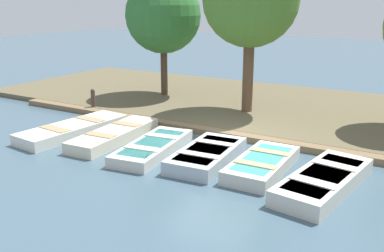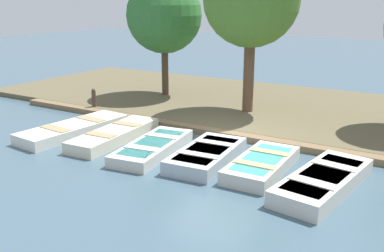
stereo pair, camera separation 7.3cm
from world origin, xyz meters
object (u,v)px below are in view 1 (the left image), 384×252
at_px(rowboat_5, 324,181).
at_px(rowboat_2, 153,147).
at_px(rowboat_0, 73,129).
at_px(rowboat_3, 207,155).
at_px(rowboat_1, 115,135).
at_px(park_tree_far_left, 163,16).
at_px(rowboat_4, 262,164).
at_px(mooring_post_near, 93,100).

bearing_deg(rowboat_5, rowboat_2, -81.89).
bearing_deg(rowboat_2, rowboat_5, 82.09).
bearing_deg(rowboat_0, rowboat_3, 95.70).
xyz_separation_m(rowboat_1, park_tree_far_left, (-5.46, -1.90, 3.26)).
bearing_deg(rowboat_4, park_tree_far_left, -130.91).
relative_size(rowboat_5, park_tree_far_left, 0.67).
xyz_separation_m(rowboat_1, rowboat_2, (0.30, 1.62, -0.02)).
xyz_separation_m(rowboat_0, mooring_post_near, (-2.46, -1.45, 0.27)).
xyz_separation_m(rowboat_4, rowboat_5, (0.28, 1.56, 0.02)).
relative_size(rowboat_0, rowboat_3, 1.33).
bearing_deg(rowboat_1, rowboat_4, 86.17).
xyz_separation_m(rowboat_0, rowboat_2, (0.12, 3.12, -0.02)).
bearing_deg(rowboat_0, mooring_post_near, -144.07).
relative_size(rowboat_1, park_tree_far_left, 0.68).
distance_m(rowboat_4, rowboat_5, 1.58).
relative_size(rowboat_2, rowboat_4, 1.18).
bearing_deg(rowboat_0, rowboat_5, 94.41).
distance_m(rowboat_0, rowboat_5, 7.74).
bearing_deg(rowboat_2, rowboat_0, -100.02).
bearing_deg(rowboat_4, mooring_post_near, -107.86).
xyz_separation_m(rowboat_2, rowboat_3, (-0.15, 1.61, 0.03)).
bearing_deg(rowboat_0, rowboat_4, 96.78).
distance_m(rowboat_1, mooring_post_near, 3.73).
bearing_deg(rowboat_2, rowboat_1, -108.49).
distance_m(rowboat_0, park_tree_far_left, 6.53).
distance_m(rowboat_0, rowboat_2, 3.12).
height_order(rowboat_0, rowboat_1, rowboat_1).
relative_size(rowboat_3, park_tree_far_left, 0.56).
relative_size(rowboat_0, rowboat_4, 1.39).
xyz_separation_m(rowboat_0, rowboat_4, (-0.15, 6.19, 0.00)).
bearing_deg(rowboat_3, mooring_post_near, -116.24).
height_order(rowboat_1, park_tree_far_left, park_tree_far_left).
xyz_separation_m(rowboat_1, rowboat_3, (0.16, 3.22, 0.01)).
bearing_deg(rowboat_5, rowboat_4, -92.07).
distance_m(rowboat_4, mooring_post_near, 7.98).
height_order(rowboat_5, park_tree_far_left, park_tree_far_left).
relative_size(rowboat_1, rowboat_2, 1.09).
bearing_deg(mooring_post_near, rowboat_3, 68.53).
xyz_separation_m(rowboat_2, rowboat_5, (0.01, 4.62, 0.03)).
relative_size(mooring_post_near, park_tree_far_left, 0.18).
bearing_deg(mooring_post_near, rowboat_0, 30.58).
distance_m(rowboat_1, rowboat_3, 3.23).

